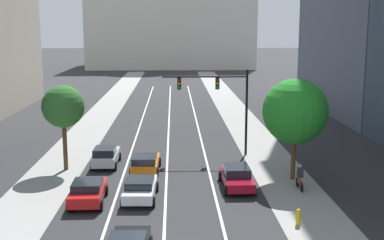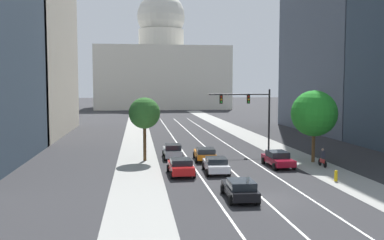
{
  "view_description": "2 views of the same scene",
  "coord_description": "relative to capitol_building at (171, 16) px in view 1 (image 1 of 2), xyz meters",
  "views": [
    {
      "loc": [
        0.53,
        -21.15,
        10.53
      ],
      "look_at": [
        2.26,
        25.43,
        1.94
      ],
      "focal_mm": 47.18,
      "sensor_mm": 36.0,
      "label": 1
    },
    {
      "loc": [
        -8.3,
        -27.24,
        7.56
      ],
      "look_at": [
        -1.49,
        25.82,
        3.24
      ],
      "focal_mm": 40.16,
      "sensor_mm": 36.0,
      "label": 2
    }
  ],
  "objects": [
    {
      "name": "fire_hydrant",
      "position": [
        7.23,
        -113.96,
        -12.93
      ],
      "size": [
        0.26,
        0.35,
        0.91
      ],
      "color": "yellow",
      "rests_on": "ground"
    },
    {
      "name": "car_silver",
      "position": [
        -4.7,
        -101.68,
        -12.6
      ],
      "size": [
        1.95,
        4.31,
        1.55
      ],
      "rotation": [
        0.0,
        0.0,
        1.57
      ],
      "color": "#B2B5BA",
      "rests_on": "ground"
    },
    {
      "name": "street_tree_mid_right",
      "position": [
        8.89,
        -105.6,
        -8.58
      ],
      "size": [
        4.51,
        4.51,
        7.09
      ],
      "color": "#51381E",
      "rests_on": "ground"
    },
    {
      "name": "lane_stripe_left",
      "position": [
        -3.13,
        -93.37,
        -13.38
      ],
      "size": [
        0.16,
        90.0,
        0.01
      ],
      "primitive_type": "cube",
      "color": "white",
      "rests_on": "ground"
    },
    {
      "name": "sidewalk_left",
      "position": [
        -8.29,
        -83.37,
        -13.39
      ],
      "size": [
        4.05,
        130.0,
        0.01
      ],
      "primitive_type": "cube",
      "color": "gray",
      "rests_on": "ground"
    },
    {
      "name": "traffic_signal_mast",
      "position": [
        4.45,
        -98.63,
        -8.36
      ],
      "size": [
        7.04,
        0.39,
        7.13
      ],
      "color": "black",
      "rests_on": "ground"
    },
    {
      "name": "lane_stripe_right",
      "position": [
        3.13,
        -93.37,
        -13.38
      ],
      "size": [
        0.16,
        90.0,
        0.01
      ],
      "primitive_type": "cube",
      "color": "white",
      "rests_on": "ground"
    },
    {
      "name": "capitol_building",
      "position": [
        0.0,
        0.0,
        0.0
      ],
      "size": [
        42.61,
        28.65,
        39.67
      ],
      "color": "beige",
      "rests_on": "ground"
    },
    {
      "name": "cyclist",
      "position": [
        8.78,
        -108.02,
        -12.54
      ],
      "size": [
        0.37,
        1.7,
        1.72
      ],
      "rotation": [
        0.0,
        0.0,
        1.59
      ],
      "color": "black",
      "rests_on": "ground"
    },
    {
      "name": "car_crimson",
      "position": [
        4.69,
        -107.36,
        -12.65
      ],
      "size": [
        2.1,
        4.66,
        1.43
      ],
      "rotation": [
        0.0,
        0.0,
        1.59
      ],
      "color": "maroon",
      "rests_on": "ground"
    },
    {
      "name": "ground_plane",
      "position": [
        0.0,
        -78.37,
        -13.4
      ],
      "size": [
        400.0,
        400.0,
        0.0
      ],
      "primitive_type": "plane",
      "color": "#2B2B2D"
    },
    {
      "name": "lane_stripe_center",
      "position": [
        0.0,
        -93.37,
        -13.38
      ],
      "size": [
        0.16,
        90.0,
        0.01
      ],
      "primitive_type": "cube",
      "color": "white",
      "rests_on": "ground"
    },
    {
      "name": "car_white",
      "position": [
        -1.57,
        -109.48,
        -12.67
      ],
      "size": [
        2.18,
        4.48,
        1.37
      ],
      "rotation": [
        0.0,
        0.0,
        1.53
      ],
      "color": "silver",
      "rests_on": "ground"
    },
    {
      "name": "car_orange",
      "position": [
        -1.57,
        -103.42,
        -12.67
      ],
      "size": [
        2.22,
        4.22,
        1.35
      ],
      "rotation": [
        0.0,
        0.0,
        1.53
      ],
      "color": "orange",
      "rests_on": "ground"
    },
    {
      "name": "car_red",
      "position": [
        -4.69,
        -110.07,
        -12.64
      ],
      "size": [
        2.15,
        4.22,
        1.43
      ],
      "rotation": [
        0.0,
        0.0,
        1.59
      ],
      "color": "red",
      "rests_on": "ground"
    },
    {
      "name": "sidewalk_right",
      "position": [
        8.29,
        -83.37,
        -13.39
      ],
      "size": [
        4.05,
        130.0,
        0.01
      ],
      "primitive_type": "cube",
      "color": "gray",
      "rests_on": "ground"
    },
    {
      "name": "street_tree_near_left",
      "position": [
        -7.57,
        -102.65,
        -8.62
      ],
      "size": [
        3.13,
        3.13,
        6.38
      ],
      "color": "#51381E",
      "rests_on": "ground"
    }
  ]
}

